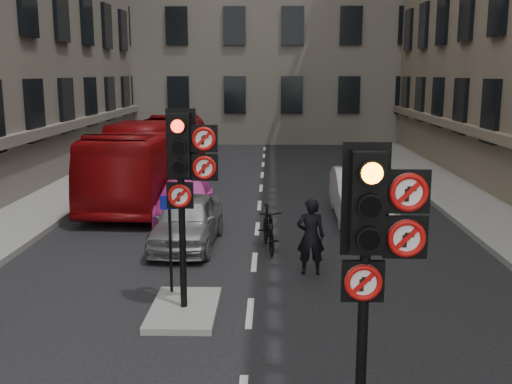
{
  "coord_description": "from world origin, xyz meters",
  "views": [
    {
      "loc": [
        0.37,
        -5.25,
        4.3
      ],
      "look_at": [
        0.16,
        3.26,
        2.6
      ],
      "focal_mm": 42.0,
      "sensor_mm": 36.0,
      "label": 1
    }
  ],
  "objects_px": {
    "bus_red": "(152,159)",
    "car_white": "(361,195)",
    "signal_near": "(374,235)",
    "motorcycle": "(268,229)",
    "signal_far": "(185,166)",
    "info_sign": "(170,230)",
    "car_silver": "(187,221)",
    "car_pink": "(185,198)",
    "motorcyclist": "(311,237)"
  },
  "relations": [
    {
      "from": "signal_far",
      "to": "motorcycle",
      "type": "bearing_deg",
      "value": 70.03
    },
    {
      "from": "motorcyclist",
      "to": "info_sign",
      "type": "relative_size",
      "value": 0.88
    },
    {
      "from": "signal_near",
      "to": "motorcycle",
      "type": "height_order",
      "value": "signal_near"
    },
    {
      "from": "bus_red",
      "to": "info_sign",
      "type": "relative_size",
      "value": 5.03
    },
    {
      "from": "car_silver",
      "to": "motorcycle",
      "type": "relative_size",
      "value": 2.04
    },
    {
      "from": "car_pink",
      "to": "bus_red",
      "type": "relative_size",
      "value": 0.43
    },
    {
      "from": "signal_near",
      "to": "car_white",
      "type": "distance_m",
      "value": 11.54
    },
    {
      "from": "car_white",
      "to": "motorcycle",
      "type": "height_order",
      "value": "car_white"
    },
    {
      "from": "car_pink",
      "to": "info_sign",
      "type": "relative_size",
      "value": 2.16
    },
    {
      "from": "signal_far",
      "to": "signal_near",
      "type": "bearing_deg",
      "value": -56.98
    },
    {
      "from": "car_white",
      "to": "car_pink",
      "type": "relative_size",
      "value": 1.08
    },
    {
      "from": "bus_red",
      "to": "motorcyclist",
      "type": "distance_m",
      "value": 9.55
    },
    {
      "from": "motorcycle",
      "to": "motorcyclist",
      "type": "height_order",
      "value": "motorcyclist"
    },
    {
      "from": "signal_near",
      "to": "motorcyclist",
      "type": "relative_size",
      "value": 2.13
    },
    {
      "from": "motorcyclist",
      "to": "signal_far",
      "type": "bearing_deg",
      "value": 43.17
    },
    {
      "from": "car_silver",
      "to": "motorcyclist",
      "type": "relative_size",
      "value": 2.23
    },
    {
      "from": "car_white",
      "to": "bus_red",
      "type": "relative_size",
      "value": 0.46
    },
    {
      "from": "signal_near",
      "to": "bus_red",
      "type": "bearing_deg",
      "value": 110.21
    },
    {
      "from": "car_white",
      "to": "bus_red",
      "type": "distance_m",
      "value": 7.52
    },
    {
      "from": "signal_far",
      "to": "info_sign",
      "type": "bearing_deg",
      "value": 120.48
    },
    {
      "from": "signal_far",
      "to": "bus_red",
      "type": "xyz_separation_m",
      "value": [
        -2.67,
        10.32,
        -1.36
      ]
    },
    {
      "from": "motorcyclist",
      "to": "car_white",
      "type": "bearing_deg",
      "value": -110.0
    },
    {
      "from": "signal_far",
      "to": "motorcyclist",
      "type": "bearing_deg",
      "value": 43.32
    },
    {
      "from": "signal_near",
      "to": "bus_red",
      "type": "xyz_separation_m",
      "value": [
        -5.27,
        14.32,
        -1.24
      ]
    },
    {
      "from": "signal_near",
      "to": "motorcyclist",
      "type": "xyz_separation_m",
      "value": [
        -0.25,
        6.22,
        -1.74
      ]
    },
    {
      "from": "car_silver",
      "to": "motorcycle",
      "type": "distance_m",
      "value": 2.09
    },
    {
      "from": "car_white",
      "to": "info_sign",
      "type": "distance_m",
      "value": 8.03
    },
    {
      "from": "motorcycle",
      "to": "bus_red",
      "type": "bearing_deg",
      "value": 115.09
    },
    {
      "from": "car_silver",
      "to": "car_pink",
      "type": "relative_size",
      "value": 0.9
    },
    {
      "from": "bus_red",
      "to": "info_sign",
      "type": "bearing_deg",
      "value": -74.06
    },
    {
      "from": "car_silver",
      "to": "car_pink",
      "type": "bearing_deg",
      "value": 102.08
    },
    {
      "from": "signal_near",
      "to": "car_pink",
      "type": "bearing_deg",
      "value": 108.14
    },
    {
      "from": "car_white",
      "to": "bus_red",
      "type": "xyz_separation_m",
      "value": [
        -6.85,
        3.03,
        0.6
      ]
    },
    {
      "from": "signal_near",
      "to": "motorcycle",
      "type": "distance_m",
      "value": 8.28
    },
    {
      "from": "signal_far",
      "to": "info_sign",
      "type": "relative_size",
      "value": 1.87
    },
    {
      "from": "bus_red",
      "to": "motorcycle",
      "type": "xyz_separation_m",
      "value": [
        4.1,
        -6.37,
        -0.79
      ]
    },
    {
      "from": "signal_far",
      "to": "info_sign",
      "type": "xyz_separation_m",
      "value": [
        -0.44,
        0.74,
        -1.35
      ]
    },
    {
      "from": "car_silver",
      "to": "info_sign",
      "type": "height_order",
      "value": "info_sign"
    },
    {
      "from": "car_silver",
      "to": "motorcyclist",
      "type": "distance_m",
      "value": 3.66
    },
    {
      "from": "signal_far",
      "to": "car_silver",
      "type": "xyz_separation_m",
      "value": [
        -0.61,
        4.35,
        -2.06
      ]
    },
    {
      "from": "signal_far",
      "to": "motorcyclist",
      "type": "height_order",
      "value": "signal_far"
    },
    {
      "from": "signal_near",
      "to": "info_sign",
      "type": "bearing_deg",
      "value": 122.64
    },
    {
      "from": "bus_red",
      "to": "info_sign",
      "type": "height_order",
      "value": "bus_red"
    },
    {
      "from": "bus_red",
      "to": "motorcyclist",
      "type": "height_order",
      "value": "bus_red"
    },
    {
      "from": "car_white",
      "to": "bus_red",
      "type": "bearing_deg",
      "value": 156.96
    },
    {
      "from": "signal_far",
      "to": "info_sign",
      "type": "height_order",
      "value": "signal_far"
    },
    {
      "from": "motorcycle",
      "to": "info_sign",
      "type": "bearing_deg",
      "value": -127.96
    },
    {
      "from": "signal_far",
      "to": "car_pink",
      "type": "distance_m",
      "value": 7.67
    },
    {
      "from": "bus_red",
      "to": "car_white",
      "type": "bearing_deg",
      "value": -21.08
    },
    {
      "from": "car_silver",
      "to": "motorcycle",
      "type": "bearing_deg",
      "value": -8.5
    }
  ]
}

